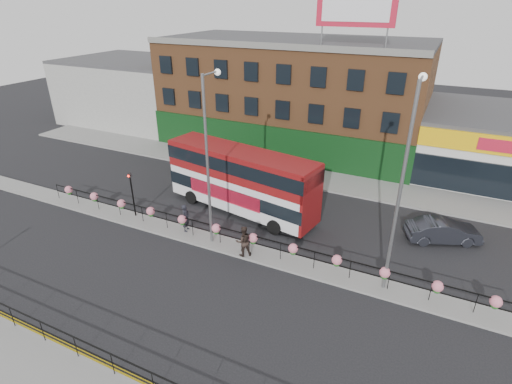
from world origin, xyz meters
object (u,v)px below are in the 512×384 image
at_px(pedestrian_a, 186,218).
at_px(pedestrian_b, 243,241).
at_px(car, 443,231).
at_px(lamp_column_east, 404,174).
at_px(double_decker_bus, 241,175).
at_px(lamp_column_west, 209,148).

bearing_deg(pedestrian_a, pedestrian_b, -113.67).
distance_m(car, lamp_column_east, 8.68).
bearing_deg(car, pedestrian_b, 100.46).
distance_m(double_decker_bus, pedestrian_b, 5.91).
bearing_deg(pedestrian_a, car, -81.09).
bearing_deg(double_decker_bus, lamp_column_west, -86.87).
height_order(double_decker_bus, lamp_column_east, lamp_column_east).
height_order(pedestrian_a, pedestrian_b, pedestrian_b).
relative_size(double_decker_bus, pedestrian_a, 6.20).
relative_size(double_decker_bus, lamp_column_east, 1.08).
xyz_separation_m(car, pedestrian_b, (-10.35, -6.90, 0.37)).
bearing_deg(pedestrian_b, lamp_column_west, -56.79).
distance_m(double_decker_bus, lamp_column_west, 5.40).
xyz_separation_m(car, pedestrian_a, (-14.93, -6.05, 0.35)).
xyz_separation_m(lamp_column_west, lamp_column_east, (10.36, 0.11, 0.31)).
xyz_separation_m(double_decker_bus, pedestrian_a, (-1.88, -4.12, -1.71)).
distance_m(double_decker_bus, pedestrian_a, 4.84).
bearing_deg(lamp_column_west, pedestrian_b, -16.79).
xyz_separation_m(double_decker_bus, lamp_column_west, (0.23, -4.23, 3.35)).
bearing_deg(pedestrian_a, lamp_column_west, -105.98).
relative_size(double_decker_bus, car, 2.46).
height_order(double_decker_bus, pedestrian_a, double_decker_bus).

